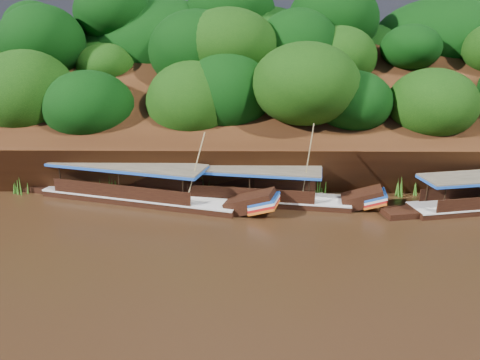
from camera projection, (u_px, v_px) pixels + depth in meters
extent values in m
plane|color=black|center=(313.00, 256.00, 25.58)|extent=(160.00, 160.00, 0.00)
cube|color=black|center=(289.00, 129.00, 39.58)|extent=(120.00, 16.12, 13.64)
cube|color=black|center=(280.00, 140.00, 50.17)|extent=(120.00, 24.00, 12.00)
ellipsoid|color=#0B460D|center=(218.00, 131.00, 38.69)|extent=(18.00, 8.00, 6.40)
ellipsoid|color=#0B460D|center=(285.00, 54.00, 44.34)|extent=(24.00, 11.00, 8.40)
cube|color=black|center=(262.00, 202.00, 33.15)|extent=(12.44, 4.11, 0.92)
cube|color=silver|center=(262.00, 196.00, 33.00)|extent=(12.45, 4.18, 0.10)
cube|color=black|center=(363.00, 198.00, 31.83)|extent=(3.13, 2.11, 1.72)
cube|color=blue|center=(375.00, 195.00, 31.62)|extent=(1.76, 1.96, 0.63)
cube|color=#B51514|center=(374.00, 200.00, 31.73)|extent=(1.76, 1.96, 0.63)
cube|color=brown|center=(252.00, 168.00, 32.47)|extent=(9.87, 4.03, 0.12)
cube|color=blue|center=(252.00, 170.00, 32.51)|extent=(9.87, 4.03, 0.18)
cylinder|color=tan|center=(308.00, 163.00, 31.04)|extent=(0.51, 1.05, 5.50)
cube|color=black|center=(140.00, 201.00, 33.38)|extent=(14.63, 6.26, 0.99)
cube|color=silver|center=(140.00, 195.00, 33.22)|extent=(14.65, 6.33, 0.11)
cube|color=black|center=(251.00, 203.00, 30.95)|extent=(3.78, 2.67, 1.95)
cube|color=blue|center=(264.00, 199.00, 30.60)|extent=(2.22, 2.30, 0.73)
cube|color=#B51514|center=(264.00, 205.00, 30.72)|extent=(2.22, 2.30, 0.73)
cube|color=brown|center=(126.00, 164.00, 32.75)|extent=(11.70, 5.76, 0.13)
cube|color=blue|center=(126.00, 166.00, 32.80)|extent=(11.70, 5.76, 0.20)
cylinder|color=tan|center=(195.00, 168.00, 31.05)|extent=(1.41, 0.46, 4.73)
cone|color=#32691A|center=(20.00, 184.00, 34.52)|extent=(1.50, 1.50, 1.48)
cone|color=#32691A|center=(109.00, 185.00, 34.09)|extent=(1.50, 1.50, 1.67)
cone|color=#32691A|center=(200.00, 187.00, 33.87)|extent=(1.50, 1.50, 1.49)
cone|color=#32691A|center=(318.00, 184.00, 34.37)|extent=(1.50, 1.50, 1.63)
cone|color=#32691A|center=(407.00, 182.00, 34.05)|extent=(1.50, 1.50, 2.07)
cone|color=#32691A|center=(463.00, 186.00, 34.02)|extent=(1.50, 1.50, 1.62)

